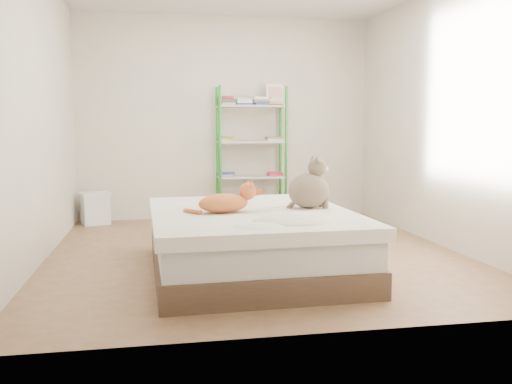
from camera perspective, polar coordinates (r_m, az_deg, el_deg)
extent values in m
cube|color=#96764B|center=(5.18, -0.17, -6.34)|extent=(3.80, 4.20, 0.01)
cube|color=beige|center=(7.13, -3.21, 7.73)|extent=(3.80, 0.01, 2.60)
cube|color=beige|center=(3.01, 7.06, 9.19)|extent=(3.80, 0.01, 2.60)
cube|color=beige|center=(5.07, -22.02, 7.70)|extent=(0.01, 4.20, 2.60)
cube|color=beige|center=(5.70, 19.14, 7.65)|extent=(0.01, 4.20, 2.60)
cube|color=#413322|center=(4.48, -0.57, -7.11)|extent=(1.61, 1.99, 0.19)
cube|color=silver|center=(4.44, -0.57, -4.55)|extent=(1.56, 1.93, 0.21)
cube|color=white|center=(4.41, -0.57, -2.57)|extent=(1.64, 2.03, 0.10)
cylinder|color=#298E30|center=(6.74, -3.79, 3.96)|extent=(0.04, 0.04, 1.70)
cylinder|color=#298E30|center=(7.06, -4.10, 4.08)|extent=(0.04, 0.04, 1.70)
cylinder|color=#298E30|center=(6.89, 3.18, 4.02)|extent=(0.04, 0.04, 1.70)
cylinder|color=#298E30|center=(7.20, 2.58, 4.14)|extent=(0.04, 0.04, 1.70)
cube|color=#B6B6B6|center=(7.03, -0.50, -2.06)|extent=(0.86, 0.34, 0.02)
cube|color=#B6B6B6|center=(6.98, -0.50, 1.60)|extent=(0.86, 0.34, 0.02)
cube|color=#B6B6B6|center=(6.95, -0.50, 5.29)|extent=(0.86, 0.34, 0.02)
cube|color=#B6B6B6|center=(6.96, -0.51, 9.00)|extent=(0.86, 0.34, 0.02)
cube|color=#C42B43|center=(6.98, -2.92, -1.65)|extent=(0.20, 0.16, 0.09)
cube|color=#C42B43|center=(7.08, 1.90, -1.53)|extent=(0.20, 0.16, 0.09)
cube|color=#C42B43|center=(6.93, -2.95, 2.03)|extent=(0.20, 0.16, 0.09)
cube|color=#C42B43|center=(7.03, 1.91, 2.10)|extent=(0.20, 0.16, 0.09)
cube|color=#C42B43|center=(6.91, -2.97, 5.75)|extent=(0.20, 0.16, 0.09)
cube|color=#C42B43|center=(7.01, 1.92, 5.77)|extent=(0.20, 0.16, 0.09)
cube|color=#C42B43|center=(6.92, -2.99, 9.48)|extent=(0.20, 0.16, 0.09)
cube|color=#C42B43|center=(6.94, -1.33, 9.48)|extent=(0.20, 0.16, 0.09)
cube|color=#C42B43|center=(6.98, 0.31, 9.47)|extent=(0.20, 0.16, 0.09)
cube|color=#C42B43|center=(7.02, 1.94, 9.45)|extent=(0.20, 0.16, 0.09)
cube|color=white|center=(7.08, 1.99, 10.19)|extent=(0.22, 0.09, 0.28)
cube|color=#DE493A|center=(7.07, 2.02, 10.20)|extent=(0.17, 0.06, 0.21)
cube|color=#978157|center=(6.30, 4.73, -2.33)|extent=(0.57, 0.47, 0.37)
cube|color=#462C78|center=(6.10, 5.47, -2.70)|extent=(0.31, 0.04, 0.08)
cube|color=#978157|center=(6.07, 5.26, -0.93)|extent=(0.54, 0.21, 0.12)
cube|color=white|center=(6.93, -16.55, -1.79)|extent=(0.38, 0.35, 0.36)
cube|color=white|center=(6.90, -16.60, -0.17)|extent=(0.42, 0.39, 0.03)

